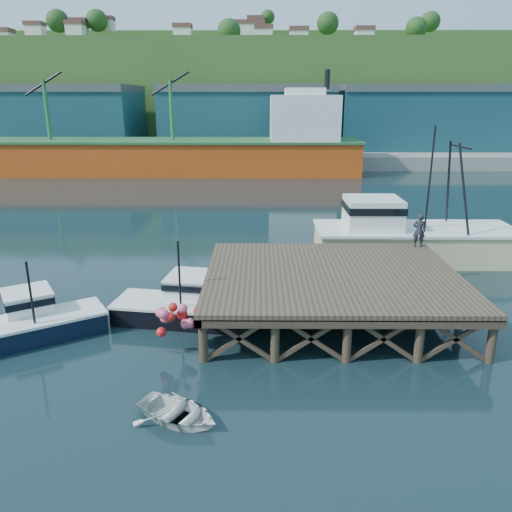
{
  "coord_description": "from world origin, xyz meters",
  "views": [
    {
      "loc": [
        2.03,
        -22.48,
        10.05
      ],
      "look_at": [
        1.85,
        2.0,
        2.31
      ],
      "focal_mm": 35.0,
      "sensor_mm": 36.0,
      "label": 1
    }
  ],
  "objects_px": {
    "boat_black": "(187,304)",
    "trawler": "(411,234)",
    "dinghy": "(178,412)",
    "dockworker": "(419,230)",
    "boat_navy": "(33,321)"
  },
  "relations": [
    {
      "from": "boat_black",
      "to": "trawler",
      "type": "relative_size",
      "value": 0.55
    },
    {
      "from": "boat_black",
      "to": "dockworker",
      "type": "distance_m",
      "value": 13.49
    },
    {
      "from": "trawler",
      "to": "dinghy",
      "type": "height_order",
      "value": "trawler"
    },
    {
      "from": "dinghy",
      "to": "dockworker",
      "type": "height_order",
      "value": "dockworker"
    },
    {
      "from": "trawler",
      "to": "dinghy",
      "type": "distance_m",
      "value": 21.17
    },
    {
      "from": "boat_black",
      "to": "dockworker",
      "type": "xyz_separation_m",
      "value": [
        12.3,
        5.03,
        2.3
      ]
    },
    {
      "from": "dinghy",
      "to": "dockworker",
      "type": "relative_size",
      "value": 1.59
    },
    {
      "from": "boat_black",
      "to": "dinghy",
      "type": "xyz_separation_m",
      "value": [
        0.78,
        -7.95,
        -0.45
      ]
    },
    {
      "from": "dockworker",
      "to": "boat_black",
      "type": "bearing_deg",
      "value": 36.91
    },
    {
      "from": "boat_navy",
      "to": "dinghy",
      "type": "bearing_deg",
      "value": -71.25
    },
    {
      "from": "boat_black",
      "to": "dockworker",
      "type": "relative_size",
      "value": 3.72
    },
    {
      "from": "dockworker",
      "to": "dinghy",
      "type": "bearing_deg",
      "value": 63.06
    },
    {
      "from": "boat_black",
      "to": "trawler",
      "type": "height_order",
      "value": "trawler"
    },
    {
      "from": "dinghy",
      "to": "trawler",
      "type": "bearing_deg",
      "value": -6.53
    },
    {
      "from": "boat_navy",
      "to": "trawler",
      "type": "distance_m",
      "value": 22.62
    }
  ]
}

